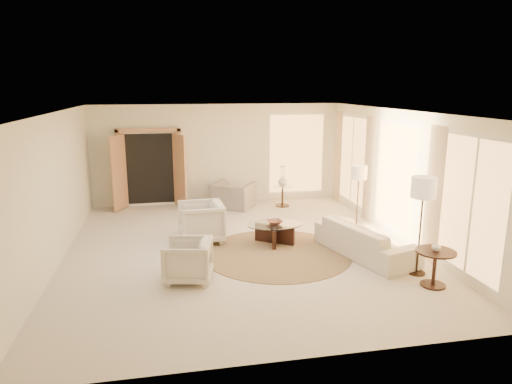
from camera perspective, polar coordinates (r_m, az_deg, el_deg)
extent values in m
cube|color=beige|center=(9.51, -1.92, -7.17)|extent=(7.00, 8.00, 0.02)
cube|color=white|center=(8.93, -2.06, 9.99)|extent=(7.00, 8.00, 0.02)
cube|color=silver|center=(13.03, -4.77, 4.74)|extent=(7.00, 0.04, 2.80)
cube|color=silver|center=(5.35, 4.82, -7.57)|extent=(7.00, 0.04, 2.80)
cube|color=silver|center=(9.26, -23.91, 0.21)|extent=(0.04, 8.00, 2.80)
cube|color=silver|center=(10.25, 17.72, 1.88)|extent=(0.04, 8.00, 2.80)
cube|color=tan|center=(12.90, -13.11, 2.93)|extent=(1.80, 0.12, 2.16)
cube|color=tan|center=(12.70, -16.74, 2.32)|extent=(0.35, 0.66, 2.00)
cube|color=tan|center=(12.64, -9.51, 2.65)|extent=(0.35, 0.66, 2.00)
cylinder|color=#493521|center=(9.26, 2.63, -7.65)|extent=(3.64, 3.64, 0.01)
imported|color=beige|center=(9.30, 13.50, -5.79)|extent=(1.48, 2.41, 0.66)
imported|color=beige|center=(9.89, -6.90, -3.51)|extent=(0.90, 0.96, 0.94)
imported|color=beige|center=(7.99, -8.53, -8.22)|extent=(0.87, 0.90, 0.80)
imported|color=gray|center=(12.53, -2.91, 0.10)|extent=(1.28, 1.16, 0.94)
cube|color=black|center=(9.77, 2.34, -5.33)|extent=(0.77, 0.56, 0.39)
cube|color=black|center=(9.77, 2.34, -5.33)|extent=(0.29, 0.87, 0.39)
cylinder|color=white|center=(9.70, 2.35, -4.07)|extent=(1.51, 1.51, 0.02)
cylinder|color=black|center=(8.39, 21.22, -10.77)|extent=(0.41, 0.41, 0.03)
cylinder|color=black|center=(8.28, 21.39, -8.94)|extent=(0.06, 0.06, 0.59)
cylinder|color=black|center=(8.18, 21.57, -6.96)|extent=(0.66, 0.66, 0.03)
cylinder|color=#32241B|center=(12.82, 3.31, -1.69)|extent=(0.39, 0.39, 0.03)
cylinder|color=#32241B|center=(12.76, 3.33, -0.51)|extent=(0.06, 0.06, 0.55)
cylinder|color=white|center=(12.69, 3.35, 0.75)|extent=(0.50, 0.50, 0.03)
cylinder|color=#32241B|center=(11.01, 12.41, -4.50)|extent=(0.26, 0.26, 0.03)
cylinder|color=#32241B|center=(10.84, 12.57, -1.32)|extent=(0.03, 0.03, 1.29)
cylinder|color=beige|center=(10.69, 12.76, 2.41)|extent=(0.37, 0.37, 0.31)
cylinder|color=#32241B|center=(8.80, 19.42, -9.50)|extent=(0.30, 0.30, 0.03)
cylinder|color=#32241B|center=(8.55, 19.79, -4.94)|extent=(0.03, 0.03, 1.50)
cylinder|color=beige|center=(8.34, 20.24, 0.54)|extent=(0.43, 0.43, 0.36)
imported|color=brown|center=(9.69, 2.35, -3.79)|extent=(0.37, 0.37, 0.08)
imported|color=silver|center=(8.15, 21.62, -6.38)|extent=(0.18, 0.18, 0.15)
imported|color=silver|center=(12.66, 3.36, 1.40)|extent=(0.32, 0.32, 0.28)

